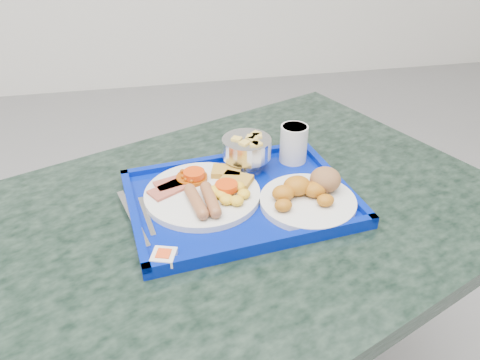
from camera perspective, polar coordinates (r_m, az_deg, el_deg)
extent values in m
cylinder|color=gray|center=(1.16, -1.36, -18.26)|extent=(0.10, 0.10, 0.63)
cube|color=black|center=(0.92, -1.63, -4.98)|extent=(1.32, 1.12, 0.04)
cube|color=#031994|center=(0.93, 0.00, -2.44)|extent=(0.47, 0.37, 0.01)
cube|color=#031994|center=(1.05, -2.60, 2.65)|extent=(0.43, 0.07, 0.01)
cube|color=#031994|center=(0.81, 3.37, -7.50)|extent=(0.43, 0.07, 0.01)
cube|color=#031994|center=(1.00, 11.41, 0.37)|extent=(0.05, 0.32, 0.01)
cube|color=#031994|center=(0.89, -12.81, -4.12)|extent=(0.05, 0.32, 0.01)
cylinder|color=silver|center=(0.93, -4.60, -1.75)|extent=(0.23, 0.23, 0.01)
cube|color=#A95143|center=(0.95, -7.99, -0.29)|extent=(0.09, 0.06, 0.01)
cube|color=#A95143|center=(0.93, -8.69, -1.14)|extent=(0.09, 0.07, 0.01)
cylinder|color=#A14406|center=(0.96, -5.89, 0.30)|extent=(0.06, 0.06, 0.01)
sphere|color=#A14406|center=(0.96, -6.05, 0.65)|extent=(0.01, 0.01, 0.01)
sphere|color=#A14406|center=(0.95, -6.61, 0.07)|extent=(0.01, 0.01, 0.01)
sphere|color=#A14406|center=(0.98, -4.94, 1.26)|extent=(0.01, 0.01, 0.01)
sphere|color=#A14406|center=(0.98, -6.27, 1.23)|extent=(0.01, 0.01, 0.01)
sphere|color=#A14406|center=(0.97, -5.92, 0.87)|extent=(0.01, 0.01, 0.01)
sphere|color=#A14406|center=(0.96, -6.14, 0.57)|extent=(0.01, 0.01, 0.01)
sphere|color=#A14406|center=(0.97, -6.17, 1.01)|extent=(0.01, 0.01, 0.01)
sphere|color=#A14406|center=(0.96, -6.94, 0.42)|extent=(0.01, 0.01, 0.01)
sphere|color=#A14406|center=(0.94, -5.90, -0.13)|extent=(0.01, 0.01, 0.01)
sphere|color=#A14406|center=(0.97, -5.62, 0.97)|extent=(0.01, 0.01, 0.01)
sphere|color=#A14406|center=(0.95, -4.60, 0.48)|extent=(0.01, 0.01, 0.01)
sphere|color=#A14406|center=(0.97, -7.05, 1.07)|extent=(0.01, 0.01, 0.01)
sphere|color=#A14406|center=(0.95, -4.70, 0.50)|extent=(0.01, 0.01, 0.01)
cube|color=#A87A2A|center=(0.97, -1.66, 1.06)|extent=(0.07, 0.06, 0.01)
cube|color=#A87A2A|center=(0.95, -0.42, 0.02)|extent=(0.07, 0.07, 0.01)
cylinder|color=brown|center=(0.88, -5.38, -2.58)|extent=(0.04, 0.09, 0.02)
cylinder|color=brown|center=(0.88, -3.61, -2.37)|extent=(0.03, 0.09, 0.02)
ellipsoid|color=gold|center=(0.91, -1.82, -1.26)|extent=(0.03, 0.03, 0.02)
ellipsoid|color=gold|center=(0.88, -0.38, -2.53)|extent=(0.03, 0.03, 0.02)
ellipsoid|color=gold|center=(0.91, -3.17, -1.37)|extent=(0.03, 0.03, 0.02)
ellipsoid|color=gold|center=(0.91, -2.41, -1.36)|extent=(0.02, 0.02, 0.02)
ellipsoid|color=gold|center=(0.92, -2.38, -0.90)|extent=(0.03, 0.03, 0.02)
ellipsoid|color=gold|center=(0.92, -0.18, -0.80)|extent=(0.03, 0.03, 0.02)
ellipsoid|color=gold|center=(0.93, -1.40, -0.53)|extent=(0.03, 0.03, 0.02)
ellipsoid|color=gold|center=(0.88, -0.50, -2.56)|extent=(0.02, 0.02, 0.01)
ellipsoid|color=gold|center=(0.88, -1.65, -2.39)|extent=(0.03, 0.03, 0.02)
ellipsoid|color=gold|center=(0.90, 0.48, -1.68)|extent=(0.03, 0.03, 0.02)
ellipsoid|color=gold|center=(0.90, -2.31, -1.72)|extent=(0.03, 0.03, 0.02)
ellipsoid|color=gold|center=(0.92, -1.40, -1.07)|extent=(0.02, 0.02, 0.01)
cylinder|color=red|center=(0.95, -5.62, 0.74)|extent=(0.04, 0.04, 0.01)
cylinder|color=red|center=(0.91, -1.66, -0.78)|extent=(0.04, 0.04, 0.01)
cylinder|color=silver|center=(0.91, 8.26, -2.63)|extent=(0.19, 0.19, 0.01)
ellipsoid|color=#AC6314|center=(0.89, 10.38, -2.44)|extent=(0.03, 0.03, 0.02)
ellipsoid|color=#AC6314|center=(0.91, 9.12, -1.15)|extent=(0.04, 0.04, 0.03)
ellipsoid|color=#AC6314|center=(0.91, 6.97, -0.69)|extent=(0.05, 0.05, 0.04)
ellipsoid|color=#AC6314|center=(0.89, 5.30, -1.60)|extent=(0.04, 0.04, 0.03)
ellipsoid|color=#AC6314|center=(0.87, 5.29, -3.09)|extent=(0.03, 0.03, 0.02)
ellipsoid|color=#8F5D39|center=(0.93, 10.37, 0.06)|extent=(0.06, 0.06, 0.05)
cylinder|color=silver|center=(1.02, 0.80, 1.71)|extent=(0.07, 0.07, 0.01)
cylinder|color=silver|center=(1.02, 0.81, 2.40)|extent=(0.02, 0.02, 0.02)
cylinder|color=silver|center=(1.00, 0.82, 3.97)|extent=(0.11, 0.11, 0.04)
cube|color=#DEBC54|center=(0.98, 0.56, 4.29)|extent=(0.03, 0.03, 0.02)
cube|color=#DEBC54|center=(1.00, 1.28, 4.96)|extent=(0.02, 0.03, 0.02)
cube|color=#DEBC54|center=(1.01, 1.94, 5.40)|extent=(0.03, 0.03, 0.02)
cube|color=#DEBC54|center=(1.00, 2.10, 5.17)|extent=(0.02, 0.02, 0.02)
cube|color=#DEBC54|center=(0.97, 2.06, 4.20)|extent=(0.02, 0.03, 0.02)
cube|color=#DEBC54|center=(0.97, 1.74, 4.15)|extent=(0.02, 0.02, 0.02)
cube|color=#DEBC54|center=(0.99, 1.55, 4.75)|extent=(0.03, 0.02, 0.02)
cube|color=#DEBC54|center=(0.99, -0.42, 4.78)|extent=(0.03, 0.03, 0.02)
cylinder|color=silver|center=(1.04, 6.55, 4.43)|extent=(0.06, 0.06, 0.08)
cylinder|color=#F44B0D|center=(1.02, 6.68, 6.29)|extent=(0.05, 0.05, 0.01)
cube|color=silver|center=(0.89, -11.31, -4.31)|extent=(0.03, 0.13, 0.00)
ellipsoid|color=silver|center=(0.96, -10.67, -1.22)|extent=(0.03, 0.04, 0.01)
cube|color=silver|center=(0.89, -12.95, -4.48)|extent=(0.06, 0.18, 0.00)
cube|color=silver|center=(0.79, -9.26, -9.23)|extent=(0.05, 0.05, 0.01)
cube|color=#ED481A|center=(0.79, -9.31, -8.81)|extent=(0.03, 0.03, 0.00)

